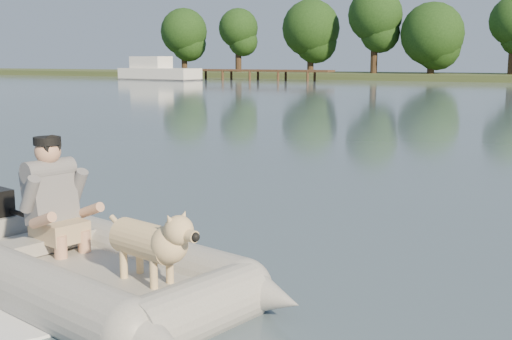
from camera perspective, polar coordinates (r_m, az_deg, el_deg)
The scene contains 6 objects.
water at distance 5.97m, azimuth -10.31°, elevation -10.77°, with size 160.00×160.00×0.00m, color slate.
dock at distance 63.66m, azimuth -1.00°, elevation 8.46°, with size 18.00×2.00×1.04m, color #4C331E, non-canonical shape.
dinghy at distance 5.93m, azimuth -14.37°, elevation -4.78°, with size 4.95×3.64×1.44m, color gray, non-canonical shape.
man at distance 6.51m, azimuth -17.75°, elevation -1.92°, with size 0.76×0.65×1.12m, color slate, non-canonical shape.
dog at distance 5.46m, azimuth -9.77°, elevation -6.75°, with size 0.97×0.35×0.65m, color tan, non-canonical shape.
cabin_cruiser at distance 64.76m, azimuth -8.60°, elevation 8.94°, with size 8.80×3.14×2.72m, color white, non-canonical shape.
Camera 1 is at (3.39, -4.45, 2.09)m, focal length 45.00 mm.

